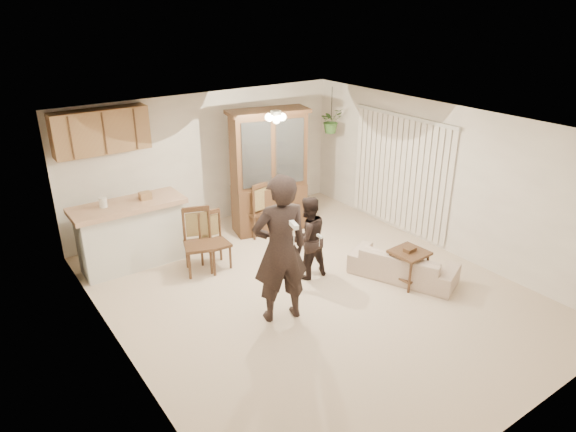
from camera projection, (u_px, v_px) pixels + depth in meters
floor at (311, 292)px, 7.67m from camera, size 6.50×6.50×0.00m
ceiling at (314, 127)px, 6.69m from camera, size 5.50×6.50×0.02m
wall_back at (207, 160)px, 9.62m from camera, size 5.50×0.02×2.50m
wall_front at (528, 327)px, 4.74m from camera, size 5.50×0.02×2.50m
wall_left at (118, 271)px, 5.72m from camera, size 0.02×6.50×2.50m
wall_right at (442, 178)px, 8.64m from camera, size 0.02×6.50×2.50m
breakfast_bar at (132, 237)px, 8.26m from camera, size 1.60×0.55×1.00m
bar_top at (127, 206)px, 8.04m from camera, size 1.75×0.70×0.08m
upper_cabinets at (101, 131)px, 8.14m from camera, size 1.50×0.34×0.70m
vertical_blinds at (400, 173)px, 9.35m from camera, size 0.06×2.30×2.10m
ceiling_fixture at (276, 117)px, 7.73m from camera, size 0.36×0.36×0.20m
hanging_plant at (331, 121)px, 9.97m from camera, size 0.43×0.37×0.48m
plant_cord at (332, 104)px, 9.84m from camera, size 0.01×0.01×0.65m
sofa at (404, 257)px, 7.92m from camera, size 1.44×2.01×0.73m
adult at (280, 258)px, 6.73m from camera, size 0.74×0.58×1.80m
child at (308, 237)px, 7.86m from camera, size 0.68×0.55×1.35m
china_hutch at (269, 173)px, 9.33m from camera, size 1.53×0.85×2.27m
side_table at (408, 267)px, 7.80m from camera, size 0.52×0.52×0.60m
chair_bar at (216, 252)px, 8.29m from camera, size 0.42×0.42×0.93m
chair_hutch_left at (200, 255)px, 8.13m from camera, size 0.59×0.59×1.04m
chair_hutch_right at (255, 219)px, 9.46m from camera, size 0.54×0.54×1.04m
controller_adult at (294, 225)px, 6.05m from camera, size 0.10×0.19×0.06m
controller_child at (320, 236)px, 7.56m from camera, size 0.04×0.12×0.04m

